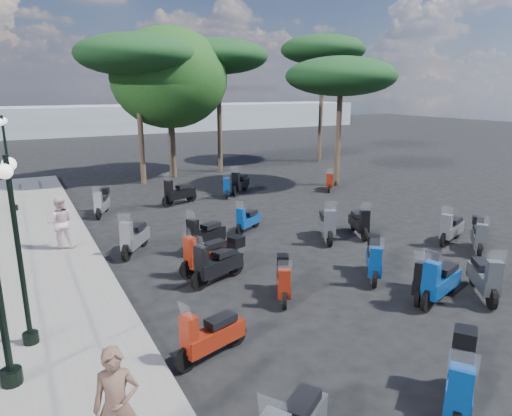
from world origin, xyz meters
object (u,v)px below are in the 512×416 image
woman (117,406)px  pedestrian_far (60,222)px  scooter_21 (359,223)px  scooter_22 (240,183)px  scooter_25 (478,236)px  scooter_10 (247,220)px  scooter_6 (460,381)px  pine_1 (323,50)px  scooter_9 (205,235)px  pine_3 (341,77)px  scooter_8 (219,262)px  scooter_2 (283,281)px  scooter_4 (134,238)px  scooter_16 (227,187)px  scooter_20 (327,225)px  lamp_post_1 (17,241)px  scooter_13 (440,282)px  scooter_26 (330,182)px  scooter_11 (179,193)px  pine_0 (218,57)px  scooter_19 (451,229)px  pine_2 (136,55)px  lamp_post_2 (7,157)px  scooter_3 (206,255)px  scooter_1 (210,336)px  broadleaf_tree (169,78)px  scooter_14 (484,278)px  scooter_15 (374,260)px

woman → pedestrian_far: (0.22, 9.28, -0.00)m
scooter_21 → scooter_22: size_ratio=1.10×
scooter_25 → scooter_10: bearing=4.6°
scooter_6 → pine_1: 26.42m
scooter_21 → scooter_9: bearing=9.9°
pine_3 → scooter_8: bearing=-140.9°
scooter_2 → scooter_4: size_ratio=0.88×
scooter_16 → scooter_20: 7.37m
lamp_post_1 → scooter_4: bearing=59.7°
scooter_8 → scooter_9: 2.48m
scooter_13 → scooter_21: (1.69, 4.81, -0.06)m
scooter_26 → woman: bearing=84.6°
pedestrian_far → pine_3: (13.71, 4.11, 4.50)m
scooter_11 → scooter_13: (2.33, -11.91, 0.01)m
scooter_16 → pine_1: bearing=-121.3°
woman → scooter_26: 17.97m
scooter_4 → pine_0: size_ratio=0.20×
scooter_19 → woman: bearing=90.4°
scooter_25 → pine_2: size_ratio=0.17×
pedestrian_far → pine_2: size_ratio=0.22×
lamp_post_2 → scooter_20: (9.13, -8.60, -1.78)m
scooter_3 → scooter_25: bearing=-121.1°
pedestrian_far → scooter_6: 11.61m
scooter_1 → scooter_3: scooter_3 is taller
woman → pine_3: size_ratio=0.25×
pine_1 → scooter_20: bearing=-125.0°
scooter_4 → pine_0: (8.12, 11.94, 6.16)m
scooter_4 → woman: bearing=111.3°
broadleaf_tree → pine_0: broadleaf_tree is taller
pedestrian_far → scooter_4: bearing=162.7°
scooter_16 → scooter_20: bearing=117.2°
scooter_22 → pine_0: bearing=-57.1°
scooter_13 → scooter_3: bearing=26.2°
lamp_post_1 → scooter_20: size_ratio=2.12×
scooter_16 → scooter_20: scooter_20 is taller
scooter_6 → scooter_22: scooter_6 is taller
scooter_14 → broadleaf_tree: 19.22m
scooter_8 → scooter_20: size_ratio=1.01×
pedestrian_far → pine_1: bearing=-133.6°
scooter_1 → scooter_10: bearing=-49.2°
lamp_post_2 → pine_1: bearing=23.3°
scooter_3 → pine_3: (10.40, 7.66, 4.97)m
scooter_6 → scooter_13: scooter_13 is taller
scooter_15 → pine_3: 13.08m
scooter_2 → scooter_11: size_ratio=0.78×
pine_2 → pine_3: (8.75, -5.21, -1.04)m
lamp_post_2 → scooter_26: (13.88, -2.47, -1.88)m
scooter_19 → pine_1: 18.82m
scooter_4 → pine_0: 15.70m
scooter_14 → pine_2: (-3.66, 17.48, 6.01)m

